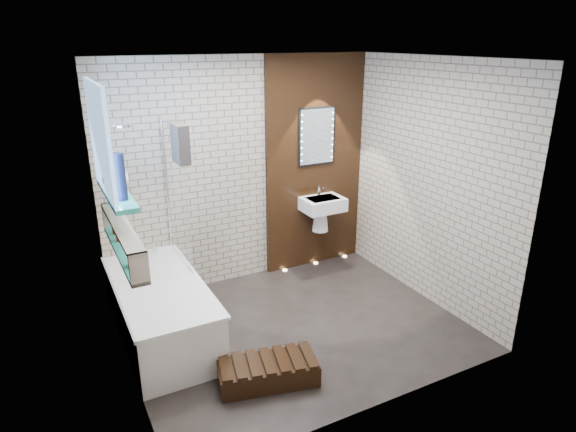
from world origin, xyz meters
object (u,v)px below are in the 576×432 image
bathtub (161,310)px  walnut_step (268,372)px  washbasin (322,209)px  led_mirror (317,137)px  bath_screen (177,195)px

bathtub → walnut_step: 1.26m
washbasin → led_mirror: bearing=90.0°
led_mirror → bathtub: bearing=-160.2°
bath_screen → walnut_step: (0.27, -1.52, -1.19)m
washbasin → walnut_step: (-1.55, -1.71, -0.70)m
bath_screen → walnut_step: bearing=-79.9°
bath_screen → led_mirror: led_mirror is taller
bathtub → bath_screen: bath_screen is taller
bath_screen → washbasin: size_ratio=2.41×
washbasin → bathtub: bearing=-164.0°
bath_screen → walnut_step: size_ratio=1.68×
washbasin → walnut_step: washbasin is taller
washbasin → led_mirror: size_ratio=0.83×
bathtub → washbasin: 2.32m
walnut_step → led_mirror: bearing=50.3°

